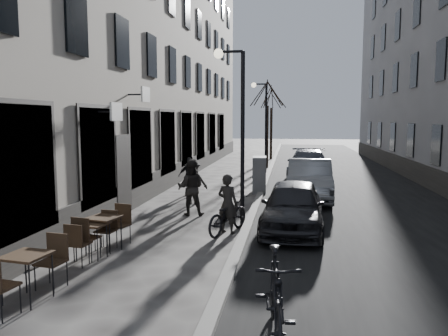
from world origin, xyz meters
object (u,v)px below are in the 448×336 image
(utility_cabinet, at_px, (259,175))
(pedestrian_far, at_px, (189,176))
(streetlamp_far, at_px, (263,117))
(sign_board, at_px, (30,249))
(bistro_set_a, at_px, (27,273))
(bistro_set_b, at_px, (93,236))
(tree_near, at_px, (267,93))
(pedestrian_mid, at_px, (193,182))
(moped, at_px, (276,297))
(bistro_set_c, at_px, (104,231))
(streetlamp_near, at_px, (237,117))
(tree_far, at_px, (272,98))
(pedestrian_near, at_px, (191,188))
(car_far, at_px, (309,165))
(bicycle, at_px, (228,215))
(car_near, at_px, (293,206))
(car_mid, at_px, (309,180))

(utility_cabinet, height_order, pedestrian_far, pedestrian_far)
(streetlamp_far, height_order, sign_board, streetlamp_far)
(bistro_set_a, distance_m, bistro_set_b, 2.44)
(tree_near, relative_size, bistro_set_a, 3.34)
(sign_board, relative_size, pedestrian_mid, 0.58)
(bistro_set_b, xyz_separation_m, moped, (4.19, -3.10, 0.16))
(bistro_set_c, bearing_deg, streetlamp_near, 60.71)
(tree_far, distance_m, pedestrian_near, 20.41)
(bistro_set_c, relative_size, pedestrian_mid, 1.06)
(bistro_set_b, distance_m, moped, 5.22)
(tree_near, xyz_separation_m, car_far, (2.40, -5.22, -3.91))
(bistro_set_a, xyz_separation_m, sign_board, (-0.98, 1.62, -0.12))
(bistro_set_a, relative_size, bistro_set_b, 1.07)
(bicycle, bearing_deg, tree_far, -67.86)
(car_near, xyz_separation_m, car_mid, (0.65, 4.88, 0.06))
(streetlamp_far, height_order, car_near, streetlamp_far)
(bistro_set_a, xyz_separation_m, bicycle, (2.73, 4.94, -0.01))
(bistro_set_c, distance_m, car_near, 5.10)
(pedestrian_mid, xyz_separation_m, pedestrian_far, (-0.57, 1.82, -0.06))
(sign_board, bearing_deg, utility_cabinet, 75.54)
(bistro_set_a, height_order, pedestrian_near, pedestrian_near)
(moped, bearing_deg, streetlamp_near, 96.26)
(bistro_set_c, relative_size, car_mid, 0.37)
(utility_cabinet, bearing_deg, pedestrian_mid, -131.70)
(tree_far, xyz_separation_m, car_near, (1.57, -21.52, -3.96))
(streetlamp_near, bearing_deg, moped, -78.29)
(streetlamp_near, relative_size, car_far, 0.98)
(car_mid, bearing_deg, pedestrian_near, -137.73)
(bistro_set_b, xyz_separation_m, bicycle, (2.70, 2.50, 0.02))
(car_far, height_order, moped, car_far)
(bistro_set_a, bearing_deg, pedestrian_near, 87.71)
(pedestrian_mid, bearing_deg, tree_far, -112.01)
(car_mid, height_order, moped, car_mid)
(tree_near, xyz_separation_m, car_mid, (2.22, -10.64, -3.90))
(streetlamp_far, distance_m, bistro_set_a, 18.38)
(pedestrian_mid, bearing_deg, bicycle, 99.75)
(tree_near, distance_m, pedestrian_mid, 12.92)
(tree_far, height_order, bistro_set_b, tree_far)
(bistro_set_c, distance_m, sign_board, 1.63)
(bistro_set_b, relative_size, pedestrian_near, 0.89)
(pedestrian_mid, height_order, car_mid, pedestrian_mid)
(pedestrian_near, bearing_deg, streetlamp_near, 141.29)
(pedestrian_mid, distance_m, moped, 10.02)
(bicycle, bearing_deg, bistro_set_c, 61.62)
(utility_cabinet, distance_m, car_mid, 2.39)
(tree_far, xyz_separation_m, pedestrian_near, (-1.68, -19.99, -3.76))
(streetlamp_near, relative_size, bistro_set_b, 3.20)
(streetlamp_near, relative_size, bistro_set_c, 2.93)
(utility_cabinet, bearing_deg, streetlamp_far, 89.07)
(pedestrian_near, bearing_deg, bicycle, 119.69)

